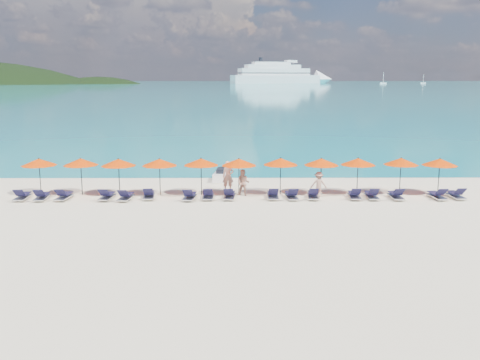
{
  "coord_description": "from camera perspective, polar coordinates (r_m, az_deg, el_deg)",
  "views": [
    {
      "loc": [
        -0.18,
        -27.18,
        7.01
      ],
      "look_at": [
        0.0,
        3.0,
        1.2
      ],
      "focal_mm": 40.0,
      "sensor_mm": 36.0,
      "label": 1
    }
  ],
  "objects": [
    {
      "name": "jetski",
      "position": [
        36.95,
        -2.06,
        0.5
      ],
      "size": [
        1.11,
        2.41,
        0.83
      ],
      "rotation": [
        0.0,
        0.0,
        -0.1
      ],
      "color": "white",
      "rests_on": "ground"
    },
    {
      "name": "umbrella_4",
      "position": [
        32.15,
        -4.18,
        1.94
      ],
      "size": [
        2.1,
        2.1,
        2.28
      ],
      "color": "black",
      "rests_on": "ground"
    },
    {
      "name": "lounger_13",
      "position": [
        32.27,
        13.86,
        -1.54
      ],
      "size": [
        0.66,
        1.72,
        0.66
      ],
      "rotation": [
        0.0,
        0.0,
        -0.03
      ],
      "color": "silver",
      "rests_on": "ground"
    },
    {
      "name": "umbrella_9",
      "position": [
        33.71,
        16.81,
        1.91
      ],
      "size": [
        2.1,
        2.1,
        2.28
      ],
      "color": "black",
      "rests_on": "ground"
    },
    {
      "name": "lounger_3",
      "position": [
        32.07,
        -14.02,
        -1.63
      ],
      "size": [
        0.74,
        1.74,
        0.66
      ],
      "rotation": [
        0.0,
        0.0,
        -0.07
      ],
      "color": "silver",
      "rests_on": "ground"
    },
    {
      "name": "lounger_16",
      "position": [
        33.89,
        22.03,
        -1.44
      ],
      "size": [
        0.69,
        1.72,
        0.66
      ],
      "rotation": [
        0.0,
        0.0,
        0.04
      ],
      "color": "silver",
      "rests_on": "ground"
    },
    {
      "name": "lounger_10",
      "position": [
        31.41,
        5.53,
        -1.61
      ],
      "size": [
        0.72,
        1.73,
        0.66
      ],
      "rotation": [
        0.0,
        0.0,
        0.06
      ],
      "color": "silver",
      "rests_on": "ground"
    },
    {
      "name": "sea",
      "position": [
        687.21,
        -0.34,
        10.32
      ],
      "size": [
        1600.0,
        1300.0,
        0.01
      ],
      "primitive_type": "cube",
      "color": "#1FA9B2",
      "rests_on": "ground"
    },
    {
      "name": "headland_small",
      "position": [
        607.44,
        -14.73,
        6.58
      ],
      "size": [
        162.0,
        126.0,
        85.5
      ],
      "color": "black",
      "rests_on": "ground"
    },
    {
      "name": "lounger_15",
      "position": [
        33.33,
        20.28,
        -1.52
      ],
      "size": [
        0.76,
        1.75,
        0.66
      ],
      "rotation": [
        0.0,
        0.0,
        0.08
      ],
      "color": "silver",
      "rests_on": "ground"
    },
    {
      "name": "beachgoer_a",
      "position": [
        33.19,
        -1.28,
        0.38
      ],
      "size": [
        0.71,
        0.48,
        1.91
      ],
      "primitive_type": "imported",
      "rotation": [
        0.0,
        0.0,
        0.03
      ],
      "color": "tan",
      "rests_on": "ground"
    },
    {
      "name": "lounger_11",
      "position": [
        31.63,
        7.82,
        -1.57
      ],
      "size": [
        0.78,
        1.75,
        0.66
      ],
      "rotation": [
        0.0,
        0.0,
        -0.09
      ],
      "color": "silver",
      "rests_on": "ground"
    },
    {
      "name": "sailboat_far",
      "position": [
        590.0,
        15.03,
        9.98
      ],
      "size": [
        6.65,
        2.22,
        12.19
      ],
      "color": "white",
      "rests_on": "ground"
    },
    {
      "name": "beachgoer_b",
      "position": [
        32.0,
        0.35,
        -0.29
      ],
      "size": [
        0.89,
        0.69,
        1.6
      ],
      "primitive_type": "imported",
      "rotation": [
        0.0,
        0.0,
        -0.35
      ],
      "color": "tan",
      "rests_on": "ground"
    },
    {
      "name": "umbrella_1",
      "position": [
        33.49,
        -16.64,
        1.87
      ],
      "size": [
        2.1,
        2.1,
        2.28
      ],
      "color": "black",
      "rests_on": "ground"
    },
    {
      "name": "umbrella_10",
      "position": [
        34.21,
        20.54,
        1.81
      ],
      "size": [
        2.1,
        2.1,
        2.28
      ],
      "color": "black",
      "rests_on": "ground"
    },
    {
      "name": "lounger_14",
      "position": [
        32.57,
        16.3,
        -1.55
      ],
      "size": [
        0.64,
        1.71,
        0.66
      ],
      "rotation": [
        0.0,
        0.0,
        -0.01
      ],
      "color": "silver",
      "rests_on": "ground"
    },
    {
      "name": "umbrella_5",
      "position": [
        31.97,
        -0.12,
        1.91
      ],
      "size": [
        2.1,
        2.1,
        2.28
      ],
      "color": "black",
      "rests_on": "ground"
    },
    {
      "name": "umbrella_0",
      "position": [
        34.21,
        -20.66,
        1.8
      ],
      "size": [
        2.1,
        2.1,
        2.28
      ],
      "color": "black",
      "rests_on": "ground"
    },
    {
      "name": "beachgoer_c",
      "position": [
        32.09,
        8.39,
        -0.47
      ],
      "size": [
        1.0,
        0.52,
        1.51
      ],
      "primitive_type": "imported",
      "rotation": [
        0.0,
        0.0,
        3.07
      ],
      "color": "tan",
      "rests_on": "ground"
    },
    {
      "name": "lounger_1",
      "position": [
        33.09,
        -20.39,
        -1.61
      ],
      "size": [
        0.76,
        1.74,
        0.66
      ],
      "rotation": [
        0.0,
        0.0,
        0.08
      ],
      "color": "silver",
      "rests_on": "ground"
    },
    {
      "name": "lounger_12",
      "position": [
        32.05,
        12.11,
        -1.55
      ],
      "size": [
        0.73,
        1.74,
        0.66
      ],
      "rotation": [
        0.0,
        0.0,
        -0.07
      ],
      "color": "silver",
      "rests_on": "ground"
    },
    {
      "name": "umbrella_2",
      "position": [
        32.7,
        -12.84,
        1.84
      ],
      "size": [
        2.1,
        2.1,
        2.28
      ],
      "color": "black",
      "rests_on": "ground"
    },
    {
      "name": "cruise_ship",
      "position": [
        623.33,
        4.78,
        11.04
      ],
      "size": [
        123.15,
        58.55,
        34.37
      ],
      "rotation": [
        0.0,
        0.0,
        0.33
      ],
      "color": "white",
      "rests_on": "ground"
    },
    {
      "name": "lounger_7",
      "position": [
        31.34,
        -3.42,
        -1.61
      ],
      "size": [
        0.64,
        1.71,
        0.66
      ],
      "rotation": [
        0.0,
        0.0,
        0.01
      ],
      "color": "silver",
      "rests_on": "ground"
    },
    {
      "name": "ground",
      "position": [
        28.07,
        0.04,
        -3.57
      ],
      "size": [
        1400.0,
        1400.0,
        0.0
      ],
      "primitive_type": "plane",
      "color": "beige"
    },
    {
      "name": "umbrella_8",
      "position": [
        32.98,
        12.49,
        1.93
      ],
      "size": [
        2.1,
        2.1,
        2.28
      ],
      "color": "black",
      "rests_on": "ground"
    },
    {
      "name": "lounger_4",
      "position": [
        31.68,
        -12.08,
        -1.7
      ],
      "size": [
        0.76,
        1.75,
        0.66
      ],
      "rotation": [
        0.0,
        0.0,
        -0.09
      ],
      "color": "silver",
      "rests_on": "ground"
    },
    {
      "name": "lounger_5",
      "position": [
        31.82,
        -9.71,
        -1.55
      ],
      "size": [
        0.79,
        1.75,
        0.66
      ],
      "rotation": [
        0.0,
        0.0,
        0.1
      ],
      "color": "silver",
      "rests_on": "ground"
    },
    {
      "name": "lounger_8",
      "position": [
        31.31,
        -1.14,
        -1.6
      ],
      "size": [
        0.74,
        1.74,
        0.66
      ],
      "rotation": [
        0.0,
        0.0,
        -0.07
      ],
      "color": "silver",
      "rests_on": "ground"
    },
    {
      "name": "umbrella_3",
      "position": [
        32.28,
        -8.59,
        1.88
      ],
      "size": [
        2.1,
        2.1,
        2.28
      ],
      "color": "black",
      "rests_on": "ground"
    },
    {
      "name": "lounger_6",
      "position": [
        31.2,
        -5.39,
        -1.69
      ],
      "size": [
        0.78,
        1.75,
        0.66
      ],
      "rotation": [
        0.0,
        0.0,
        -0.09
      ],
      "color": "silver",
      "rests_on": "ground"
    },
    {
      "name": "lounger_2",
      "position": [
        32.78,
        -18.26,
        -1.59
      ],
      "size": [
        0.73,
        1.74,
        0.66
      ],
      "rotation": [
        0.0,
        0.0,
        -0.07
      ],
      "color": "silver",
      "rests_on": "ground"
    },
    {
      "name": "sailboat_near",
      "position": [
        633.05,
        18.95,
        9.79
      ],
      "size": [
        5.55,
        1.85,
        10.18
      ],
      "color": "white",
      "rests_on": "ground"
    },
    {
      "name": "lounger_0",
      "position": [
        33.56,
        -22.19,
        -1.57
      ],
      "size": [
        0.71,
        1.73,
        0.66
      ],
      "rotation": [
        0.0,
        0.0,
        0.05
      ],
      "color": "silver",
      "rests_on": "ground"
    },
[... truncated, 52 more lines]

